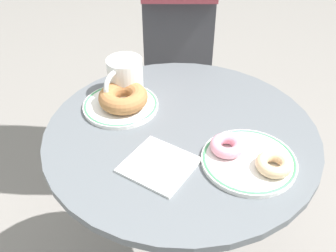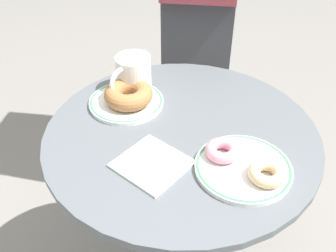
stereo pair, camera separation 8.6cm
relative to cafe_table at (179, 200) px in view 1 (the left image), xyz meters
The scene contains 8 objects.
cafe_table is the anchor object (origin of this frame).
plate_left 0.30m from the cafe_table, behind, with size 0.18×0.18×0.01m.
plate_right 0.30m from the cafe_table, ahead, with size 0.19×0.19×0.01m.
donut_cinnamon 0.32m from the cafe_table, behind, with size 0.12×0.12×0.04m, color #A36B3D.
donut_glazed 0.34m from the cafe_table, ahead, with size 0.07×0.07×0.02m, color #E0B789.
donut_pink_frosted 0.29m from the cafe_table, 10.20° to the right, with size 0.07×0.07×0.02m, color pink.
paper_napkin 0.27m from the cafe_table, 81.11° to the right, with size 0.13×0.13×0.01m, color white.
coffee_mug 0.35m from the cafe_table, 164.84° to the left, with size 0.09×0.13×0.10m.
Camera 1 is at (0.33, -0.59, 1.27)m, focal length 41.04 mm.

